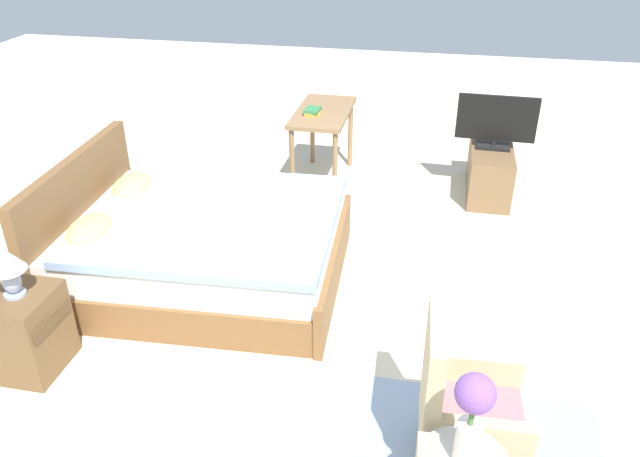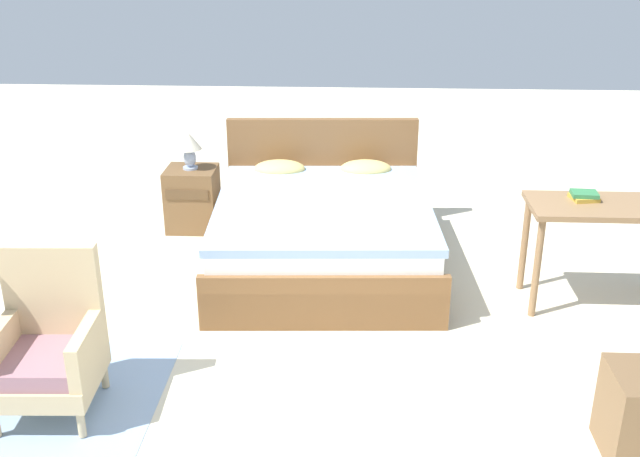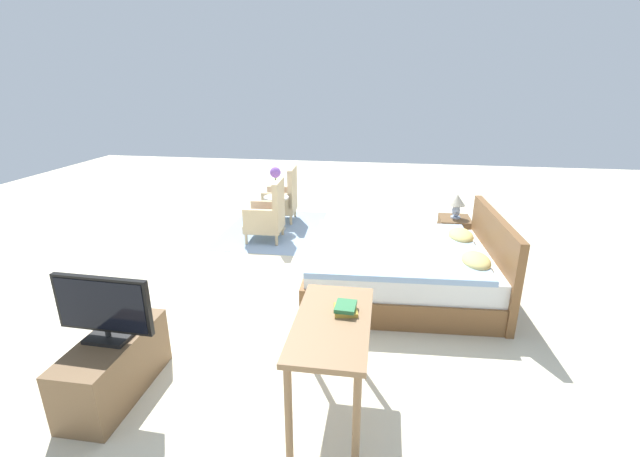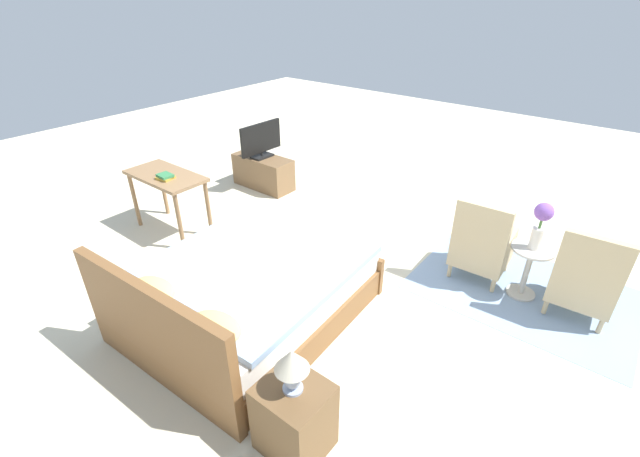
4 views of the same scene
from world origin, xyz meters
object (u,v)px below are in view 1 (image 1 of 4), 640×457
at_px(bed, 200,245).
at_px(table_lamp, 7,265).
at_px(vanity_desk, 323,122).
at_px(book_stack, 313,111).
at_px(flower_vase, 472,411).
at_px(nightstand, 26,331).
at_px(armchair_by_window_right, 463,410).
at_px(tv_flatscreen, 496,121).
at_px(tv_stand, 489,170).

height_order(bed, table_lamp, bed).
relative_size(vanity_desk, book_stack, 5.25).
height_order(table_lamp, book_stack, table_lamp).
distance_m(flower_vase, book_stack, 4.04).
distance_m(nightstand, table_lamp, 0.49).
relative_size(armchair_by_window_right, table_lamp, 2.79).
bearing_deg(vanity_desk, book_stack, 148.79).
bearing_deg(tv_flatscreen, vanity_desk, 92.08).
xyz_separation_m(bed, book_stack, (1.85, -0.49, 0.50)).
bearing_deg(armchair_by_window_right, table_lamp, 84.87).
xyz_separation_m(tv_flatscreen, vanity_desk, (-0.06, 1.67, -0.10)).
relative_size(armchair_by_window_right, book_stack, 4.65).
height_order(nightstand, tv_flatscreen, tv_flatscreen).
xyz_separation_m(nightstand, book_stack, (3.04, -1.19, 0.52)).
bearing_deg(tv_stand, tv_flatscreen, -1.85).
xyz_separation_m(tv_stand, vanity_desk, (-0.06, 1.67, 0.41)).
bearing_deg(book_stack, vanity_desk, -31.21).
height_order(armchair_by_window_right, tv_flatscreen, tv_flatscreen).
height_order(table_lamp, vanity_desk, table_lamp).
bearing_deg(nightstand, armchair_by_window_right, -95.13).
bearing_deg(tv_stand, table_lamp, 137.62).
relative_size(bed, armchair_by_window_right, 2.32).
bearing_deg(book_stack, table_lamp, 158.56).
bearing_deg(vanity_desk, armchair_by_window_right, -157.58).
distance_m(tv_stand, tv_flatscreen, 0.51).
bearing_deg(vanity_desk, tv_stand, -88.00).
xyz_separation_m(table_lamp, book_stack, (3.04, -1.19, 0.02)).
distance_m(vanity_desk, book_stack, 0.21).
bearing_deg(book_stack, flower_vase, -158.60).
bearing_deg(book_stack, tv_stand, -83.90).
relative_size(bed, nightstand, 3.83).
distance_m(nightstand, vanity_desk, 3.44).
height_order(flower_vase, tv_flatscreen, flower_vase).
height_order(armchair_by_window_right, table_lamp, armchair_by_window_right).
relative_size(nightstand, table_lamp, 1.69).
bearing_deg(table_lamp, tv_flatscreen, -42.36).
relative_size(bed, table_lamp, 6.48).
relative_size(tv_flatscreen, vanity_desk, 0.72).
relative_size(flower_vase, book_stack, 2.41).
bearing_deg(tv_stand, vanity_desk, 92.00).
height_order(bed, armchair_by_window_right, bed).
relative_size(armchair_by_window_right, nightstand, 1.65).
bearing_deg(armchair_by_window_right, flower_vase, 178.64).
distance_m(flower_vase, tv_stand, 4.00).
xyz_separation_m(armchair_by_window_right, flower_vase, (-0.48, 0.01, 0.47)).
bearing_deg(flower_vase, tv_stand, -4.04).
distance_m(bed, vanity_desk, 2.09).
height_order(flower_vase, nightstand, flower_vase).
distance_m(flower_vase, nightstand, 2.82).
height_order(nightstand, vanity_desk, vanity_desk).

